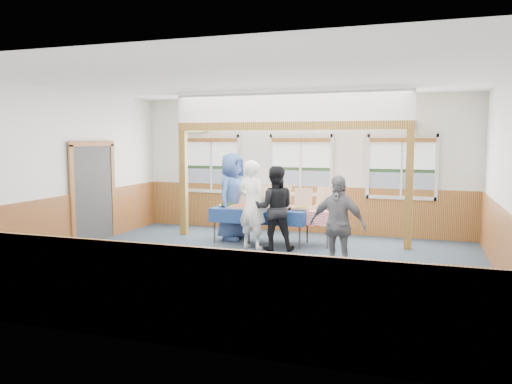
{
  "coord_description": "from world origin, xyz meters",
  "views": [
    {
      "loc": [
        2.72,
        -8.08,
        2.2
      ],
      "look_at": [
        -0.3,
        1.0,
        1.19
      ],
      "focal_mm": 35.0,
      "sensor_mm": 36.0,
      "label": 1
    }
  ],
  "objects_px": {
    "table_left": "(261,210)",
    "table_right": "(291,210)",
    "woman_white": "(252,205)",
    "person_grey": "(337,225)",
    "man_blue": "(232,196)",
    "woman_black": "(275,208)"
  },
  "relations": [
    {
      "from": "woman_white",
      "to": "man_blue",
      "type": "distance_m",
      "value": 1.04
    },
    {
      "from": "table_right",
      "to": "woman_black",
      "type": "height_order",
      "value": "woman_black"
    },
    {
      "from": "table_left",
      "to": "man_blue",
      "type": "distance_m",
      "value": 0.79
    },
    {
      "from": "man_blue",
      "to": "person_grey",
      "type": "distance_m",
      "value": 3.43
    },
    {
      "from": "woman_black",
      "to": "man_blue",
      "type": "xyz_separation_m",
      "value": [
        -1.18,
        0.73,
        0.11
      ]
    },
    {
      "from": "table_right",
      "to": "man_blue",
      "type": "xyz_separation_m",
      "value": [
        -1.33,
        -0.04,
        0.26
      ]
    },
    {
      "from": "woman_white",
      "to": "person_grey",
      "type": "distance_m",
      "value": 2.41
    },
    {
      "from": "table_left",
      "to": "table_right",
      "type": "distance_m",
      "value": 0.64
    },
    {
      "from": "woman_black",
      "to": "person_grey",
      "type": "height_order",
      "value": "woman_black"
    },
    {
      "from": "table_left",
      "to": "person_grey",
      "type": "relative_size",
      "value": 1.32
    },
    {
      "from": "table_left",
      "to": "table_right",
      "type": "height_order",
      "value": "same"
    },
    {
      "from": "woman_white",
      "to": "person_grey",
      "type": "height_order",
      "value": "woman_white"
    },
    {
      "from": "woman_black",
      "to": "man_blue",
      "type": "bearing_deg",
      "value": -47.11
    },
    {
      "from": "table_left",
      "to": "table_right",
      "type": "bearing_deg",
      "value": 30.07
    },
    {
      "from": "woman_white",
      "to": "man_blue",
      "type": "height_order",
      "value": "man_blue"
    },
    {
      "from": "person_grey",
      "to": "table_right",
      "type": "bearing_deg",
      "value": 132.81
    },
    {
      "from": "table_right",
      "to": "man_blue",
      "type": "relative_size",
      "value": 1.06
    },
    {
      "from": "table_right",
      "to": "woman_white",
      "type": "relative_size",
      "value": 1.13
    },
    {
      "from": "woman_white",
      "to": "person_grey",
      "type": "xyz_separation_m",
      "value": [
        1.94,
        -1.42,
        -0.08
      ]
    },
    {
      "from": "woman_black",
      "to": "person_grey",
      "type": "distance_m",
      "value": 2.06
    },
    {
      "from": "man_blue",
      "to": "table_left",
      "type": "bearing_deg",
      "value": -95.36
    },
    {
      "from": "woman_white",
      "to": "table_left",
      "type": "bearing_deg",
      "value": -71.87
    }
  ]
}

